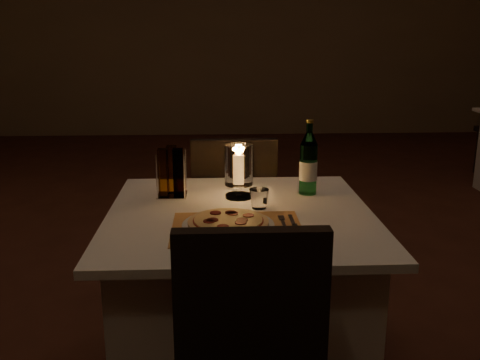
{
  "coord_description": "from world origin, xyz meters",
  "views": [
    {
      "loc": [
        0.17,
        -2.57,
        1.39
      ],
      "look_at": [
        0.27,
        -0.63,
        0.86
      ],
      "focal_mm": 40.0,
      "sensor_mm": 36.0,
      "label": 1
    }
  ],
  "objects_px": {
    "hurricane_candle": "(239,167)",
    "tumbler": "(259,199)",
    "chair_far": "(234,203)",
    "pizza": "(228,221)",
    "main_table": "(240,299)",
    "plate": "(228,226)",
    "water_bottle": "(308,164)"
  },
  "relations": [
    {
      "from": "pizza",
      "to": "chair_far",
      "type": "bearing_deg",
      "value": 86.8
    },
    {
      "from": "main_table",
      "to": "hurricane_candle",
      "type": "distance_m",
      "value": 0.53
    },
    {
      "from": "main_table",
      "to": "plate",
      "type": "relative_size",
      "value": 3.12
    },
    {
      "from": "pizza",
      "to": "water_bottle",
      "type": "bearing_deg",
      "value": 49.83
    },
    {
      "from": "water_bottle",
      "to": "plate",
      "type": "bearing_deg",
      "value": -130.17
    },
    {
      "from": "main_table",
      "to": "hurricane_candle",
      "type": "relative_size",
      "value": 4.53
    },
    {
      "from": "tumbler",
      "to": "pizza",
      "type": "bearing_deg",
      "value": -118.98
    },
    {
      "from": "tumbler",
      "to": "hurricane_candle",
      "type": "relative_size",
      "value": 0.34
    },
    {
      "from": "water_bottle",
      "to": "chair_far",
      "type": "bearing_deg",
      "value": 121.28
    },
    {
      "from": "pizza",
      "to": "main_table",
      "type": "bearing_deg",
      "value": 74.47
    },
    {
      "from": "plate",
      "to": "hurricane_candle",
      "type": "height_order",
      "value": "hurricane_candle"
    },
    {
      "from": "chair_far",
      "to": "water_bottle",
      "type": "xyz_separation_m",
      "value": [
        0.29,
        -0.49,
        0.32
      ]
    },
    {
      "from": "main_table",
      "to": "chair_far",
      "type": "height_order",
      "value": "chair_far"
    },
    {
      "from": "tumbler",
      "to": "hurricane_candle",
      "type": "bearing_deg",
      "value": 116.99
    },
    {
      "from": "chair_far",
      "to": "water_bottle",
      "type": "distance_m",
      "value": 0.65
    },
    {
      "from": "plate",
      "to": "tumbler",
      "type": "height_order",
      "value": "tumbler"
    },
    {
      "from": "main_table",
      "to": "pizza",
      "type": "distance_m",
      "value": 0.44
    },
    {
      "from": "chair_far",
      "to": "pizza",
      "type": "distance_m",
      "value": 0.92
    },
    {
      "from": "hurricane_candle",
      "to": "water_bottle",
      "type": "bearing_deg",
      "value": 8.15
    },
    {
      "from": "hurricane_candle",
      "to": "pizza",
      "type": "bearing_deg",
      "value": -98.18
    },
    {
      "from": "plate",
      "to": "tumbler",
      "type": "xyz_separation_m",
      "value": [
        0.12,
        0.23,
        0.03
      ]
    },
    {
      "from": "main_table",
      "to": "chair_far",
      "type": "relative_size",
      "value": 1.11
    },
    {
      "from": "pizza",
      "to": "hurricane_candle",
      "type": "height_order",
      "value": "hurricane_candle"
    },
    {
      "from": "main_table",
      "to": "tumbler",
      "type": "distance_m",
      "value": 0.41
    },
    {
      "from": "tumbler",
      "to": "hurricane_candle",
      "type": "distance_m",
      "value": 0.18
    },
    {
      "from": "chair_far",
      "to": "tumbler",
      "type": "xyz_separation_m",
      "value": [
        0.07,
        -0.67,
        0.23
      ]
    },
    {
      "from": "main_table",
      "to": "tumbler",
      "type": "relative_size",
      "value": 13.29
    },
    {
      "from": "tumbler",
      "to": "chair_far",
      "type": "bearing_deg",
      "value": 96.38
    },
    {
      "from": "plate",
      "to": "hurricane_candle",
      "type": "xyz_separation_m",
      "value": [
        0.05,
        0.37,
        0.12
      ]
    },
    {
      "from": "water_bottle",
      "to": "tumbler",
      "type": "bearing_deg",
      "value": -140.22
    },
    {
      "from": "hurricane_candle",
      "to": "tumbler",
      "type": "bearing_deg",
      "value": -63.01
    },
    {
      "from": "pizza",
      "to": "tumbler",
      "type": "height_order",
      "value": "tumbler"
    }
  ]
}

